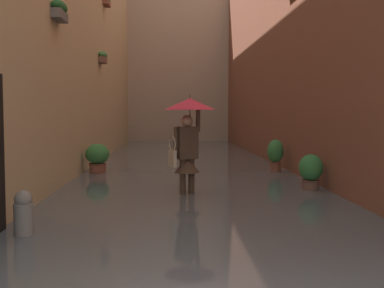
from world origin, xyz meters
name	(u,v)px	position (x,y,z in m)	size (l,w,h in m)	color
ground_plane	(185,171)	(0.00, -12.18, 0.00)	(60.90, 60.90, 0.00)	slate
flood_water	(185,168)	(0.00, -12.18, 0.08)	(6.17, 30.36, 0.16)	#515B60
building_facade_far	(178,67)	(0.00, -25.26, 4.20)	(8.97, 1.80, 8.41)	tan
person_wading	(188,127)	(0.10, -7.22, 1.42)	(0.99, 0.99, 2.04)	#2D2319
potted_plant_near_left	(311,173)	(-2.37, -7.57, 0.50)	(0.48, 0.48, 0.86)	brown
potted_plant_far_right	(97,158)	(2.31, -10.56, 0.52)	(0.62, 0.62, 0.90)	brown
potted_plant_mid_left	(275,155)	(-2.33, -10.72, 0.57)	(0.43, 0.43, 0.98)	brown
mooring_bollard	(24,219)	(2.29, -4.10, 0.36)	(0.25, 0.25, 0.72)	gray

